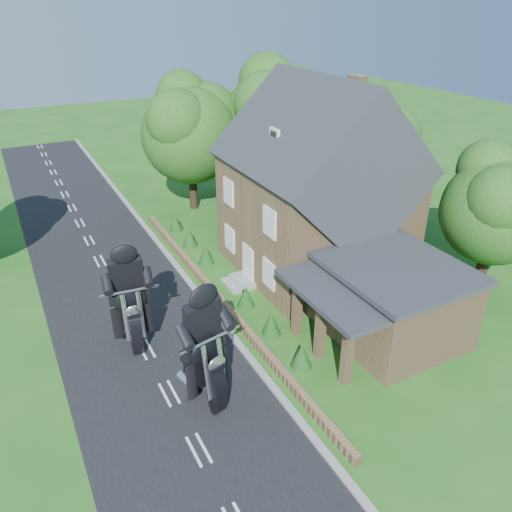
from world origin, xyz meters
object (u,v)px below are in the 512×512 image
garden_wall (219,298)px  house (317,192)px  annex (389,299)px  motorcycle_lead (206,385)px  motorcycle_follow (134,331)px

garden_wall → house: 7.52m
garden_wall → annex: size_ratio=3.12×
motorcycle_lead → motorcycle_follow: bearing=-85.3°
garden_wall → motorcycle_follow: (-4.59, -1.46, 0.54)m
garden_wall → annex: bearing=-46.2°
garden_wall → motorcycle_follow: motorcycle_follow is taller
motorcycle_lead → house: bearing=-155.4°
motorcycle_follow → motorcycle_lead: bearing=113.1°
garden_wall → annex: (5.57, -5.80, 1.57)m
house → motorcycle_follow: bearing=-167.1°
annex → motorcycle_follow: 11.09m
house → annex: size_ratio=1.45×
house → motorcycle_follow: 11.63m
garden_wall → motorcycle_follow: size_ratio=13.88×
garden_wall → motorcycle_lead: bearing=-117.8°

